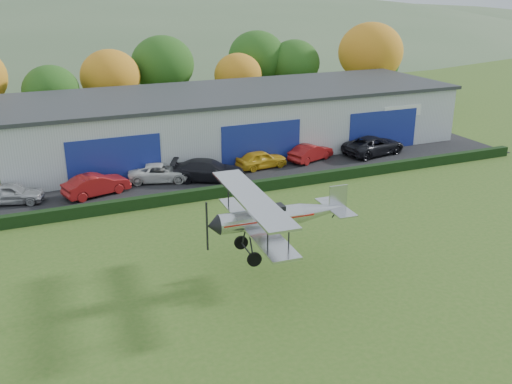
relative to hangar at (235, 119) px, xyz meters
name	(u,v)px	position (x,y,z in m)	size (l,w,h in m)	color
ground	(350,306)	(-5.00, -27.98, -2.66)	(300.00, 300.00, 0.00)	#365B1C
apron	(243,171)	(-2.00, -6.98, -2.63)	(48.00, 9.00, 0.05)	black
hedge	(268,185)	(-2.00, -11.78, -2.26)	(46.00, 0.60, 0.80)	black
hangar	(235,119)	(0.00, 0.00, 0.00)	(40.60, 12.60, 5.30)	#B2B7BC
tree_belt	(155,71)	(-4.15, 12.64, 2.95)	(75.70, 13.22, 10.12)	#3D2614
distant_hills	(51,93)	(-9.38, 112.02, -15.70)	(430.00, 196.00, 56.00)	#4C6642
car_0	(11,193)	(-19.44, -7.44, -1.86)	(1.77, 4.39, 1.50)	silver
car_1	(96,185)	(-13.76, -8.09, -1.83)	(1.64, 4.70, 1.55)	maroon
car_2	(161,173)	(-8.78, -6.87, -1.93)	(2.23, 4.84, 1.35)	silver
car_3	(209,170)	(-5.33, -8.14, -1.79)	(2.29, 5.62, 1.63)	black
car_4	(261,159)	(-0.35, -6.84, -1.88)	(1.72, 4.27, 1.46)	gold
car_5	(311,152)	(4.33, -6.65, -1.89)	(1.52, 4.36, 1.44)	maroon
car_6	(374,145)	(10.39, -7.10, -1.79)	(2.71, 5.87, 1.63)	black
biplane	(273,215)	(-7.10, -23.72, 0.70)	(7.64, 8.75, 3.28)	silver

